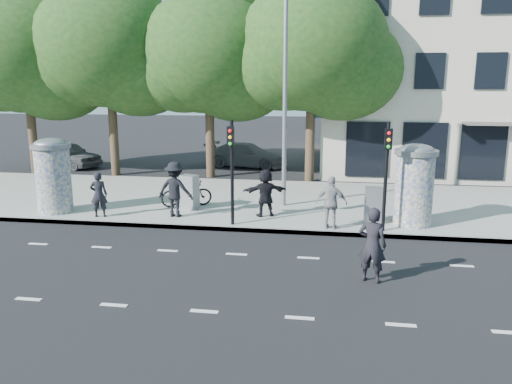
% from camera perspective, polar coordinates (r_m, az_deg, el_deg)
% --- Properties ---
extents(ground, '(120.00, 120.00, 0.00)m').
position_cam_1_polar(ground, '(12.76, -3.43, -9.20)').
color(ground, black).
rests_on(ground, ground).
extents(sidewalk, '(40.00, 8.00, 0.15)m').
position_cam_1_polar(sidewalk, '(19.80, 1.09, -1.09)').
color(sidewalk, gray).
rests_on(sidewalk, ground).
extents(curb, '(40.00, 0.10, 0.16)m').
position_cam_1_polar(curb, '(16.03, -0.79, -4.34)').
color(curb, slate).
rests_on(curb, ground).
extents(lane_dash_near, '(32.00, 0.12, 0.01)m').
position_cam_1_polar(lane_dash_near, '(10.80, -5.94, -13.41)').
color(lane_dash_near, silver).
rests_on(lane_dash_near, ground).
extents(lane_dash_far, '(32.00, 0.12, 0.01)m').
position_cam_1_polar(lane_dash_far, '(14.04, -2.24, -7.12)').
color(lane_dash_far, silver).
rests_on(lane_dash_far, ground).
extents(ad_column_left, '(1.36, 1.36, 2.65)m').
position_cam_1_polar(ad_column_left, '(19.07, -22.18, 1.95)').
color(ad_column_left, beige).
rests_on(ad_column_left, sidewalk).
extents(ad_column_right, '(1.36, 1.36, 2.65)m').
position_cam_1_polar(ad_column_right, '(16.81, 17.65, 0.99)').
color(ad_column_right, beige).
rests_on(ad_column_right, sidewalk).
extents(traffic_pole_near, '(0.22, 0.31, 3.40)m').
position_cam_1_polar(traffic_pole_near, '(15.89, -2.80, 3.47)').
color(traffic_pole_near, black).
rests_on(traffic_pole_near, sidewalk).
extents(traffic_pole_far, '(0.22, 0.31, 3.40)m').
position_cam_1_polar(traffic_pole_far, '(15.67, 14.70, 2.95)').
color(traffic_pole_far, black).
rests_on(traffic_pole_far, sidewalk).
extents(street_lamp, '(0.25, 0.93, 8.00)m').
position_cam_1_polar(street_lamp, '(18.31, 3.33, 12.70)').
color(street_lamp, slate).
rests_on(street_lamp, sidewalk).
extents(tree_far_left, '(7.20, 7.20, 9.26)m').
position_cam_1_polar(tree_far_left, '(28.70, -24.92, 14.28)').
color(tree_far_left, '#38281C').
rests_on(tree_far_left, ground).
extents(tree_mid_left, '(7.20, 7.20, 9.57)m').
position_cam_1_polar(tree_mid_left, '(26.56, -16.54, 15.81)').
color(tree_mid_left, '#38281C').
rests_on(tree_mid_left, ground).
extents(tree_near_left, '(6.80, 6.80, 8.97)m').
position_cam_1_polar(tree_near_left, '(25.06, -5.46, 15.48)').
color(tree_near_left, '#38281C').
rests_on(tree_near_left, ground).
extents(tree_center, '(7.00, 7.00, 9.30)m').
position_cam_1_polar(tree_center, '(23.97, 6.44, 16.20)').
color(tree_center, '#38281C').
rests_on(tree_center, ground).
extents(building, '(20.30, 15.85, 12.00)m').
position_cam_1_polar(building, '(32.99, 26.11, 13.44)').
color(building, '#BEB59F').
rests_on(building, ground).
extents(ped_b, '(0.66, 0.52, 1.57)m').
position_cam_1_polar(ped_b, '(17.94, -17.53, -0.27)').
color(ped_b, black).
rests_on(ped_b, sidewalk).
extents(ped_d, '(1.30, 0.82, 1.91)m').
position_cam_1_polar(ped_d, '(17.36, -9.23, 0.31)').
color(ped_d, black).
rests_on(ped_d, sidewalk).
extents(ped_e, '(1.06, 0.70, 1.69)m').
position_cam_1_polar(ped_e, '(15.88, 8.63, -1.22)').
color(ped_e, gray).
rests_on(ped_e, sidewalk).
extents(ped_f, '(1.64, 1.05, 1.66)m').
position_cam_1_polar(ped_f, '(17.19, 1.09, -0.07)').
color(ped_f, black).
rests_on(ped_f, sidewalk).
extents(man_road, '(0.78, 0.63, 1.84)m').
position_cam_1_polar(man_road, '(12.22, 13.14, -5.90)').
color(man_road, black).
rests_on(man_road, ground).
extents(bicycle, '(1.42, 2.01, 1.00)m').
position_cam_1_polar(bicycle, '(18.81, -7.95, -0.13)').
color(bicycle, black).
rests_on(bicycle, sidewalk).
extents(cabinet_left, '(0.71, 0.62, 1.25)m').
position_cam_1_polar(cabinet_left, '(18.40, -7.60, -0.00)').
color(cabinet_left, gray).
rests_on(cabinet_left, sidewalk).
extents(cabinet_right, '(0.58, 0.43, 1.19)m').
position_cam_1_polar(cabinet_right, '(16.89, 13.25, -1.45)').
color(cabinet_right, gray).
rests_on(cabinet_right, sidewalk).
extents(car_left, '(3.07, 4.54, 1.44)m').
position_cam_1_polar(car_left, '(30.20, -20.73, 4.03)').
color(car_left, '#484A4E').
rests_on(car_left, ground).
extents(car_right, '(2.74, 4.92, 1.35)m').
position_cam_1_polar(car_right, '(28.38, -1.08, 4.26)').
color(car_right, slate).
rests_on(car_right, ground).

